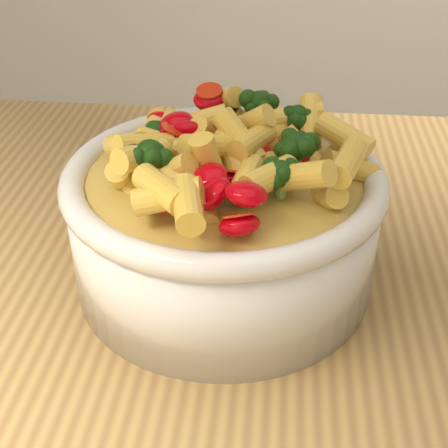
{
  "coord_description": "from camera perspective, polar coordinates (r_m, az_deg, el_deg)",
  "views": [
    {
      "loc": [
        0.03,
        -0.33,
        1.21
      ],
      "look_at": [
        -0.01,
        0.06,
        0.95
      ],
      "focal_mm": 50.0,
      "sensor_mm": 36.0,
      "label": 1
    }
  ],
  "objects": [
    {
      "name": "pasta_salad",
      "position": [
        0.44,
        -0.0,
        7.0
      ],
      "size": [
        0.19,
        0.19,
        0.04
      ],
      "color": "#EDBE4A",
      "rests_on": "serving_bowl"
    },
    {
      "name": "serving_bowl",
      "position": [
        0.47,
        -0.0,
        0.13
      ],
      "size": [
        0.23,
        0.23,
        0.1
      ],
      "color": "silver",
      "rests_on": "table"
    },
    {
      "name": "table",
      "position": [
        0.53,
        0.79,
        -17.82
      ],
      "size": [
        1.2,
        0.8,
        0.9
      ],
      "color": "#AA8448",
      "rests_on": "ground"
    }
  ]
}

